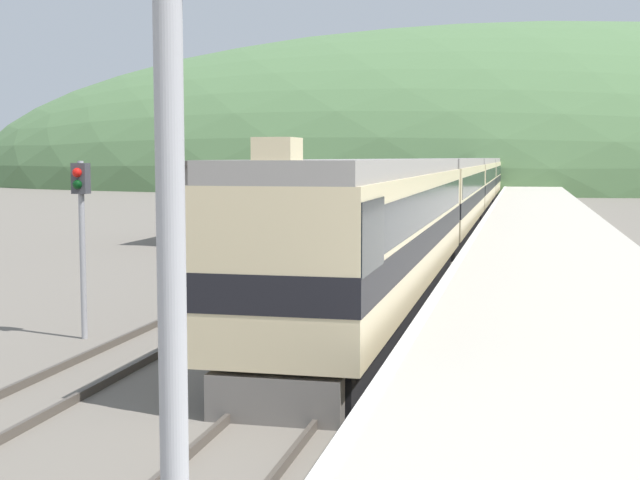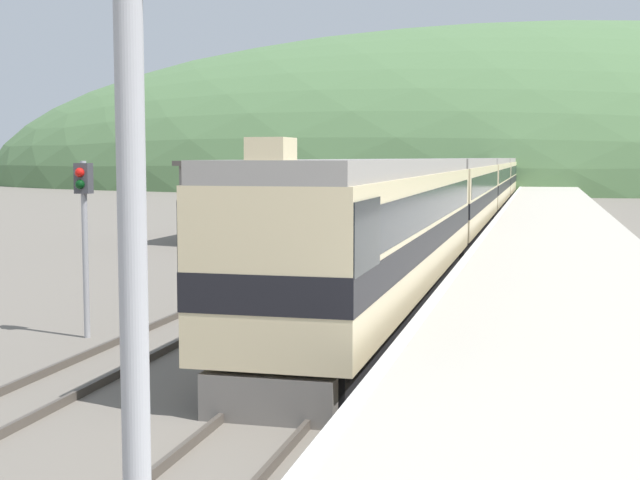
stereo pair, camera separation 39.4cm
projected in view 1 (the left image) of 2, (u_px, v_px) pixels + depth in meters
name	position (u px, v px, depth m)	size (l,w,h in m)	color
track_main	(473.00, 210.00, 70.92)	(1.52, 180.00, 0.16)	#4C443D
track_siding	(418.00, 209.00, 71.89)	(1.52, 180.00, 0.16)	#4C443D
platform	(541.00, 223.00, 50.38)	(6.02, 140.00, 1.16)	#BCB5A5
distant_hills	(497.00, 186.00, 133.63)	(171.38, 77.12, 47.16)	#517547
station_shed	(253.00, 201.00, 44.78)	(6.63, 7.42, 4.10)	slate
express_train_lead_car	(378.00, 230.00, 24.10)	(2.90, 21.54, 4.56)	black
carriage_second	(448.00, 195.00, 46.44)	(2.89, 22.24, 4.20)	black
carriage_third	(473.00, 183.00, 68.89)	(2.89, 22.24, 4.20)	black
carriage_fourth	(485.00, 177.00, 91.34)	(2.89, 22.24, 4.20)	black
signal_post_siding	(81.00, 212.00, 20.65)	(0.36, 0.42, 4.17)	#9E9EA3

